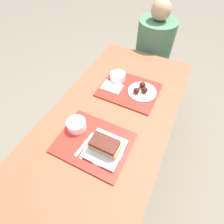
# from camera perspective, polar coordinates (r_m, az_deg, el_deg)

# --- Properties ---
(ground_plane) EXTENTS (12.00, 12.00, 0.00)m
(ground_plane) POSITION_cam_1_polar(r_m,az_deg,el_deg) (1.78, -0.42, -16.02)
(ground_plane) COLOR #706656
(picnic_table) EXTENTS (0.77, 1.59, 0.74)m
(picnic_table) POSITION_cam_1_polar(r_m,az_deg,el_deg) (1.22, -0.59, -4.37)
(picnic_table) COLOR brown
(picnic_table) RESTS_ON ground_plane
(picnic_bench_far) EXTENTS (0.73, 0.28, 0.47)m
(picnic_bench_far) POSITION_cam_1_polar(r_m,az_deg,el_deg) (2.08, 12.37, 12.89)
(picnic_bench_far) COLOR brown
(picnic_bench_far) RESTS_ON ground_plane
(tray_near) EXTENTS (0.42, 0.33, 0.01)m
(tray_near) POSITION_cam_1_polar(r_m,az_deg,el_deg) (1.03, -6.03, -9.91)
(tray_near) COLOR red
(tray_near) RESTS_ON picnic_table
(tray_far) EXTENTS (0.42, 0.33, 0.01)m
(tray_far) POSITION_cam_1_polar(r_m,az_deg,el_deg) (1.30, 5.54, 7.22)
(tray_far) COLOR red
(tray_far) RESTS_ON picnic_table
(bowl_coleslaw_near) EXTENTS (0.11, 0.11, 0.06)m
(bowl_coleslaw_near) POSITION_cam_1_polar(r_m,az_deg,el_deg) (1.07, -11.52, -4.02)
(bowl_coleslaw_near) COLOR white
(bowl_coleslaw_near) RESTS_ON tray_near
(brisket_sandwich_plate) EXTENTS (0.21, 0.21, 0.09)m
(brisket_sandwich_plate) POSITION_cam_1_polar(r_m,az_deg,el_deg) (0.97, -2.39, -11.20)
(brisket_sandwich_plate) COLOR white
(brisket_sandwich_plate) RESTS_ON tray_near
(plastic_fork_near) EXTENTS (0.03, 0.17, 0.00)m
(plastic_fork_near) POSITION_cam_1_polar(r_m,az_deg,el_deg) (1.02, -8.94, -10.36)
(plastic_fork_near) COLOR white
(plastic_fork_near) RESTS_ON tray_near
(plastic_knife_near) EXTENTS (0.02, 0.17, 0.00)m
(plastic_knife_near) POSITION_cam_1_polar(r_m,az_deg,el_deg) (1.02, -7.88, -10.87)
(plastic_knife_near) COLOR white
(plastic_knife_near) RESTS_ON tray_near
(condiment_packet) EXTENTS (0.04, 0.03, 0.01)m
(condiment_packet) POSITION_cam_1_polar(r_m,az_deg,el_deg) (1.05, -4.05, -6.55)
(condiment_packet) COLOR #3F3F47
(condiment_packet) RESTS_ON tray_near
(bowl_coleslaw_far) EXTENTS (0.11, 0.11, 0.06)m
(bowl_coleslaw_far) POSITION_cam_1_polar(r_m,az_deg,el_deg) (1.34, 1.88, 11.51)
(bowl_coleslaw_far) COLOR white
(bowl_coleslaw_far) RESTS_ON tray_far
(wings_plate_far) EXTENTS (0.20, 0.20, 0.06)m
(wings_plate_far) POSITION_cam_1_polar(r_m,az_deg,el_deg) (1.28, 9.69, 7.05)
(wings_plate_far) COLOR white
(wings_plate_far) RESTS_ON tray_far
(napkin_far) EXTENTS (0.15, 0.10, 0.01)m
(napkin_far) POSITION_cam_1_polar(r_m,az_deg,el_deg) (1.30, -0.02, 8.21)
(napkin_far) COLOR white
(napkin_far) RESTS_ON tray_far
(person_seated_across) EXTENTS (0.35, 0.35, 0.65)m
(person_seated_across) POSITION_cam_1_polar(r_m,az_deg,el_deg) (1.89, 13.72, 21.17)
(person_seated_across) COLOR #477051
(person_seated_across) RESTS_ON picnic_bench_far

